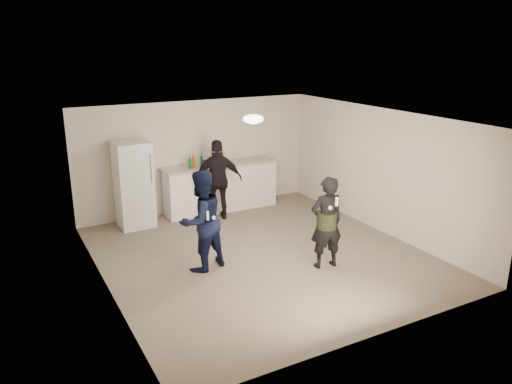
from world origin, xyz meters
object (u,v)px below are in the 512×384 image
fridge (134,184)px  man (201,221)px  shaker (205,163)px  spectator (218,180)px  counter (221,188)px  woman (326,222)px

fridge → man: 2.64m
shaker → spectator: size_ratio=0.10×
counter → woman: size_ratio=1.61×
fridge → spectator: 1.78m
woman → fridge: bearing=-48.5°
man → spectator: size_ratio=0.99×
woman → spectator: size_ratio=0.92×
fridge → man: bearing=-80.7°
man → spectator: (1.30, 2.17, 0.01)m
fridge → woman: fridge is taller
man → shaker: bearing=-131.2°
counter → shaker: (-0.41, -0.07, 0.65)m
fridge → shaker: size_ratio=10.59×
shaker → spectator: (0.13, -0.44, -0.30)m
spectator → fridge: bearing=6.1°
shaker → man: man is taller
man → counter: bearing=-137.7°
counter → fridge: bearing=-178.0°
shaker → woman: (0.73, -3.54, -0.37)m
fridge → woman: bearing=-56.7°
man → fridge: bearing=-97.7°
woman → shaker: bearing=-70.2°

